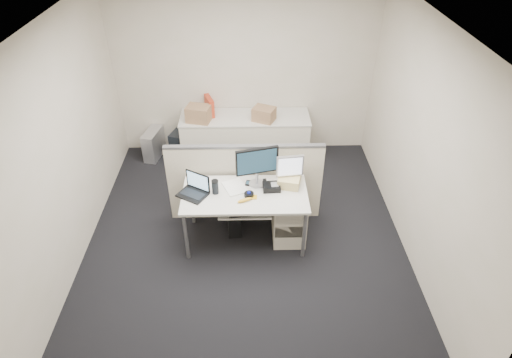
{
  "coord_description": "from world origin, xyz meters",
  "views": [
    {
      "loc": [
        0.05,
        -4.02,
        3.88
      ],
      "look_at": [
        0.14,
        0.15,
        0.83
      ],
      "focal_mm": 30.0,
      "sensor_mm": 36.0,
      "label": 1
    }
  ],
  "objects_px": {
    "desk": "(245,198)",
    "laptop": "(192,187)",
    "monitor_main": "(257,167)",
    "desk_phone": "(271,187)"
  },
  "relations": [
    {
      "from": "desk",
      "to": "monitor_main",
      "type": "height_order",
      "value": "monitor_main"
    },
    {
      "from": "monitor_main",
      "to": "desk_phone",
      "type": "xyz_separation_m",
      "value": [
        0.17,
        -0.1,
        -0.23
      ]
    },
    {
      "from": "desk",
      "to": "monitor_main",
      "type": "distance_m",
      "value": 0.4
    },
    {
      "from": "monitor_main",
      "to": "laptop",
      "type": "distance_m",
      "value": 0.81
    },
    {
      "from": "monitor_main",
      "to": "laptop",
      "type": "relative_size",
      "value": 1.55
    },
    {
      "from": "desk",
      "to": "laptop",
      "type": "relative_size",
      "value": 4.51
    },
    {
      "from": "desk_phone",
      "to": "laptop",
      "type": "bearing_deg",
      "value": -176.98
    },
    {
      "from": "desk",
      "to": "desk_phone",
      "type": "distance_m",
      "value": 0.35
    },
    {
      "from": "monitor_main",
      "to": "desk",
      "type": "bearing_deg",
      "value": -143.9
    },
    {
      "from": "monitor_main",
      "to": "laptop",
      "type": "bearing_deg",
      "value": -179.54
    }
  ]
}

